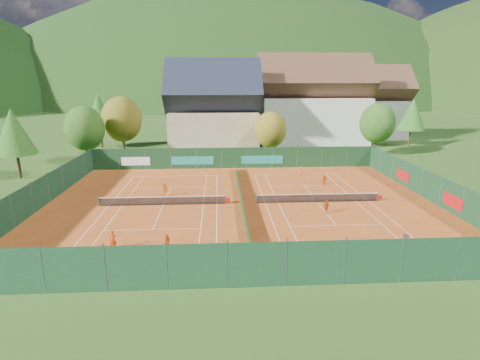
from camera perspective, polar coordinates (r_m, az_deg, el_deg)
The scene contains 35 objects.
ground at distance 38.72m, azimuth 0.17°, elevation -3.66°, with size 600.00×600.00×0.00m, color #284D18.
clay_pad at distance 38.71m, azimuth 0.17°, elevation -3.63°, with size 40.00×32.00×0.01m, color #B04C19.
court_markings_left at distance 39.07m, azimuth -11.65°, elevation -3.76°, with size 11.03×23.83×0.00m.
court_markings_right at distance 39.97m, azimuth 11.71°, elevation -3.33°, with size 11.03×23.83×0.00m.
tennis_net_left at distance 38.89m, azimuth -11.46°, elevation -3.07°, with size 13.30×0.10×1.02m.
tennis_net_right at distance 39.86m, azimuth 11.97°, elevation -2.65°, with size 13.30×0.10×1.02m.
court_divider at distance 38.55m, azimuth 0.17°, elevation -2.93°, with size 0.03×28.80×1.00m.
fence_north at distance 53.74m, azimuth -1.35°, elevation 3.35°, with size 40.00×0.10×3.00m.
fence_south at distance 23.43m, azimuth 2.60°, elevation -12.79°, with size 40.00×0.04×3.00m.
fence_west at distance 42.12m, azimuth -28.13°, elevation -1.78°, with size 0.04×32.00×3.00m.
fence_east at distance 44.23m, azimuth 27.00°, elevation -0.91°, with size 0.09×32.00×3.00m.
chalet at distance 66.84m, azimuth -4.02°, elevation 10.11°, with size 16.20×12.00×16.00m.
hotel_block_a at distance 75.00m, azimuth 10.97°, elevation 11.01°, with size 21.60×11.00×17.25m.
hotel_block_b at distance 86.98m, azimuth 18.78°, elevation 10.52°, with size 17.28×10.00×15.50m.
tree_west_front at distance 60.35m, azimuth -22.60°, elevation 7.28°, with size 5.72×5.72×8.69m.
tree_west_mid at distance 64.85m, azimuth -17.58°, elevation 8.80°, with size 6.44×6.44×9.78m.
tree_west_back at distance 74.08m, azimuth -20.70°, elevation 9.77°, with size 5.60×5.60×10.00m.
tree_center at distance 59.66m, azimuth 4.69°, elevation 7.65°, with size 5.01×5.01×7.60m.
tree_east_front at distance 66.39m, azimuth 20.20°, elevation 8.13°, with size 5.72×5.72×8.69m.
tree_east_mid at distance 77.82m, azimuth 24.78°, elevation 9.07°, with size 5.04×5.04×9.00m.
tree_west_side at distance 55.36m, azimuth -31.23°, elevation 6.34°, with size 5.04×5.04×9.00m.
tree_east_back at distance 81.81m, azimuth 17.18°, elevation 10.49°, with size 7.15×7.15×10.86m.
mountain_backdrop at distance 276.75m, azimuth 3.15°, elevation 4.29°, with size 820.00×530.00×242.00m.
ball_hopper at distance 32.22m, azimuth 23.95°, elevation -7.93°, with size 0.34×0.34×0.80m.
loose_ball_0 at distance 35.24m, azimuth -12.34°, elevation -5.88°, with size 0.07×0.07×0.07m, color #CCD833.
loose_ball_1 at distance 30.64m, azimuth 9.49°, elevation -9.02°, with size 0.07×0.07×0.07m, color #CCD833.
loose_ball_2 at distance 43.78m, azimuth 2.70°, elevation -1.36°, with size 0.07×0.07×0.07m, color #CCD833.
loose_ball_3 at distance 47.78m, azimuth -2.64°, elevation 0.06°, with size 0.07×0.07×0.07m, color #CCD833.
loose_ball_4 at distance 37.84m, azimuth 13.80°, elevation -4.49°, with size 0.07×0.07×0.07m, color #CCD833.
player_left_near at distance 30.05m, azimuth -18.81°, elevation -8.64°, with size 0.56×0.36×1.52m, color #D04912.
player_left_mid at distance 28.97m, azimuth -11.02°, elevation -9.30°, with size 0.60×0.46×1.22m, color #CC4E12.
player_left_far at distance 41.84m, azimuth -11.43°, elevation -1.39°, with size 0.99×0.57×1.53m, color #D04F12.
player_right_near at distance 36.67m, azimuth 12.99°, elevation -4.04°, with size 0.77×0.32×1.32m, color #CA4B12.
player_right_far_a at distance 50.53m, azimuth 9.21°, elevation 1.38°, with size 0.59×0.38×1.21m, color #E85314.
player_right_far_b at distance 46.13m, azimuth 12.66°, elevation -0.02°, with size 1.27×0.40×1.37m, color orange.
Camera 1 is at (-2.23, -36.58, 12.48)m, focal length 28.00 mm.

